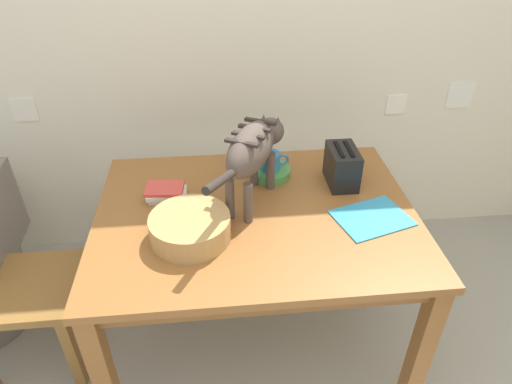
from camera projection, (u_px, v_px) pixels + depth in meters
The scene contains 10 objects.
wall_rear at pixel (247, 33), 2.27m from camera, with size 4.37×0.11×2.50m.
dining_table at pixel (256, 228), 1.91m from camera, with size 1.32×0.99×0.75m.
cat at pixel (254, 149), 1.81m from camera, with size 0.36×0.62×0.35m.
saucer_bowl at pixel (270, 172), 2.09m from camera, with size 0.19×0.19×0.04m, color #4A9747.
coffee_mug at pixel (271, 161), 2.06m from camera, with size 0.14×0.10×0.08m.
magazine at pixel (372, 218), 1.83m from camera, with size 0.29×0.22×0.01m, color teal.
book_stack at pixel (166, 192), 1.93m from camera, with size 0.17×0.13×0.06m.
wicker_basket at pixel (190, 227), 1.70m from camera, with size 0.31×0.31×0.10m.
toaster at pixel (342, 166), 2.00m from camera, with size 0.12×0.20×0.18m.
wooden_chair_near at pixel (14, 285), 1.92m from camera, with size 0.42×0.42×0.94m.
Camera 1 is at (-0.19, -0.60, 1.88)m, focal length 31.65 mm.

